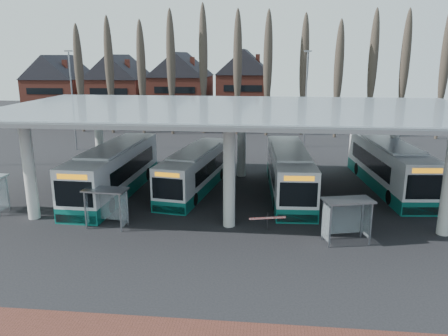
# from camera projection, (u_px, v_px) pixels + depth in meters

# --- Properties ---
(ground) EXTENTS (140.00, 140.00, 0.00)m
(ground) POSITION_uv_depth(u_px,v_px,m) (225.00, 243.00, 23.19)
(ground) COLOR black
(ground) RESTS_ON ground
(station_canopy) EXTENTS (32.00, 16.00, 6.34)m
(station_canopy) POSITION_uv_depth(u_px,v_px,m) (237.00, 116.00, 29.46)
(station_canopy) COLOR #BABAB5
(station_canopy) RESTS_ON ground
(poplar_row) EXTENTS (45.10, 1.10, 14.50)m
(poplar_row) POSITION_uv_depth(u_px,v_px,m) (252.00, 63.00, 52.76)
(poplar_row) COLOR #473D33
(poplar_row) RESTS_ON ground
(townhouse_row) EXTENTS (36.80, 10.30, 12.25)m
(townhouse_row) POSITION_uv_depth(u_px,v_px,m) (150.00, 81.00, 65.64)
(townhouse_row) COLOR brown
(townhouse_row) RESTS_ON ground
(lamp_post_a) EXTENTS (0.80, 0.16, 10.17)m
(lamp_post_a) POSITION_uv_depth(u_px,v_px,m) (72.00, 99.00, 44.83)
(lamp_post_a) COLOR slate
(lamp_post_a) RESTS_ON ground
(lamp_post_b) EXTENTS (0.80, 0.16, 10.17)m
(lamp_post_b) POSITION_uv_depth(u_px,v_px,m) (306.00, 98.00, 46.28)
(lamp_post_b) COLOR slate
(lamp_post_b) RESTS_ON ground
(bus_0) EXTENTS (3.06, 12.52, 3.46)m
(bus_0) POSITION_uv_depth(u_px,v_px,m) (115.00, 171.00, 31.30)
(bus_0) COLOR silver
(bus_0) RESTS_ON ground
(bus_1) EXTENTS (3.96, 11.11, 3.02)m
(bus_1) POSITION_uv_depth(u_px,v_px,m) (196.00, 171.00, 32.19)
(bus_1) COLOR silver
(bus_1) RESTS_ON ground
(bus_2) EXTENTS (3.13, 11.92, 3.28)m
(bus_2) POSITION_uv_depth(u_px,v_px,m) (289.00, 173.00, 31.24)
(bus_2) COLOR silver
(bus_2) RESTS_ON ground
(bus_3) EXTENTS (3.81, 12.62, 3.45)m
(bus_3) POSITION_uv_depth(u_px,v_px,m) (388.00, 166.00, 32.68)
(bus_3) COLOR silver
(bus_3) RESTS_ON ground
(shelter_1) EXTENTS (2.58, 1.45, 2.30)m
(shelter_1) POSITION_uv_depth(u_px,v_px,m) (107.00, 199.00, 25.09)
(shelter_1) COLOR gray
(shelter_1) RESTS_ON ground
(shelter_2) EXTENTS (2.83, 1.89, 2.40)m
(shelter_2) POSITION_uv_depth(u_px,v_px,m) (346.00, 211.00, 23.02)
(shelter_2) COLOR gray
(shelter_2) RESTS_ON ground
(barrier) EXTENTS (2.05, 0.80, 1.04)m
(barrier) POSITION_uv_depth(u_px,v_px,m) (267.00, 219.00, 24.44)
(barrier) COLOR black
(barrier) RESTS_ON ground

